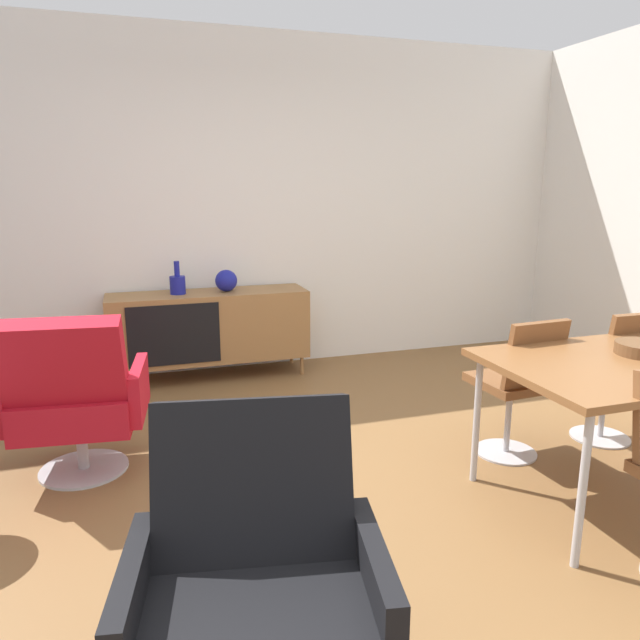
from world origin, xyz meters
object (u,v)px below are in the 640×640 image
(dining_chair_back_right, at_px, (615,370))
(armchair_black_shell, at_px, (256,580))
(sideboard, at_px, (209,326))
(vase_sculptural_dark, at_px, (226,281))
(lounge_chair_red, at_px, (74,396))
(dining_chair_back_left, at_px, (518,382))
(vase_cobalt, at_px, (178,284))

(dining_chair_back_right, bearing_deg, armchair_black_shell, -153.47)
(sideboard, bearing_deg, dining_chair_back_right, -43.13)
(sideboard, relative_size, dining_chair_back_right, 1.87)
(sideboard, relative_size, vase_sculptural_dark, 8.94)
(dining_chair_back_right, height_order, armchair_black_shell, armchair_black_shell)
(lounge_chair_red, bearing_deg, dining_chair_back_left, -12.62)
(vase_cobalt, xyz_separation_m, vase_sculptural_dark, (0.39, -0.00, 0.00))
(sideboard, bearing_deg, dining_chair_back_left, -53.92)
(vase_cobalt, xyz_separation_m, lounge_chair_red, (-0.68, -1.51, -0.34))
(dining_chair_back_right, bearing_deg, vase_cobalt, 139.75)
(sideboard, xyz_separation_m, vase_cobalt, (-0.24, 0.00, 0.36))
(vase_sculptural_dark, distance_m, dining_chair_back_left, 2.47)
(sideboard, xyz_separation_m, lounge_chair_red, (-0.92, -1.51, 0.03))
(sideboard, bearing_deg, vase_sculptural_dark, 0.70)
(dining_chair_back_right, relative_size, armchair_black_shell, 0.90)
(sideboard, relative_size, vase_cobalt, 6.08)
(dining_chair_back_right, distance_m, dining_chair_back_left, 0.69)
(sideboard, distance_m, vase_sculptural_dark, 0.40)
(dining_chair_back_right, height_order, lounge_chair_red, lounge_chair_red)
(vase_cobalt, relative_size, lounge_chair_red, 0.28)
(vase_cobalt, distance_m, lounge_chair_red, 1.69)
(vase_sculptural_dark, height_order, dining_chair_back_right, vase_sculptural_dark)
(vase_cobalt, bearing_deg, dining_chair_back_left, -49.88)
(dining_chair_back_right, relative_size, lounge_chair_red, 0.90)
(dining_chair_back_left, xyz_separation_m, lounge_chair_red, (-2.41, 0.54, -0.00))
(lounge_chair_red, bearing_deg, dining_chair_back_right, -9.86)
(vase_sculptural_dark, height_order, lounge_chair_red, lounge_chair_red)
(vase_sculptural_dark, relative_size, dining_chair_back_left, 0.21)
(armchair_black_shell, bearing_deg, dining_chair_back_left, 34.72)
(dining_chair_back_left, distance_m, lounge_chair_red, 2.47)
(sideboard, distance_m, armchair_black_shell, 3.30)
(vase_cobalt, height_order, dining_chair_back_left, vase_cobalt)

